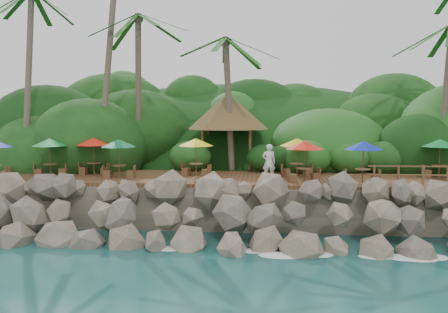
{
  "coord_description": "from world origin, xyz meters",
  "views": [
    {
      "loc": [
        2.1,
        -18.12,
        5.78
      ],
      "look_at": [
        0.0,
        6.0,
        3.4
      ],
      "focal_mm": 36.93,
      "sensor_mm": 36.0,
      "label": 1
    }
  ],
  "objects": [
    {
      "name": "ground",
      "position": [
        0.0,
        0.0,
        0.0
      ],
      "size": [
        140.0,
        140.0,
        0.0
      ],
      "primitive_type": "plane",
      "color": "#19514F",
      "rests_on": "ground"
    },
    {
      "name": "land_base",
      "position": [
        0.0,
        16.0,
        1.05
      ],
      "size": [
        32.0,
        25.2,
        2.1
      ],
      "primitive_type": "cube",
      "color": "gray",
      "rests_on": "ground"
    },
    {
      "name": "jungle_hill",
      "position": [
        0.0,
        23.5,
        0.0
      ],
      "size": [
        44.8,
        28.0,
        15.4
      ],
      "primitive_type": "ellipsoid",
      "color": "#143811",
      "rests_on": "ground"
    },
    {
      "name": "seawall",
      "position": [
        0.0,
        2.0,
        1.15
      ],
      "size": [
        29.0,
        4.0,
        2.3
      ],
      "primitive_type": null,
      "color": "gray",
      "rests_on": "ground"
    },
    {
      "name": "terrace",
      "position": [
        0.0,
        6.0,
        2.2
      ],
      "size": [
        26.0,
        5.0,
        0.2
      ],
      "primitive_type": "cube",
      "color": "brown",
      "rests_on": "land_base"
    },
    {
      "name": "jungle_foliage",
      "position": [
        0.0,
        15.0,
        0.0
      ],
      "size": [
        44.0,
        16.0,
        12.0
      ],
      "primitive_type": null,
      "color": "#143811",
      "rests_on": "ground"
    },
    {
      "name": "foam_line",
      "position": [
        0.0,
        0.3,
        0.03
      ],
      "size": [
        25.2,
        0.8,
        0.06
      ],
      "color": "white",
      "rests_on": "ground"
    },
    {
      "name": "palapa",
      "position": [
        -0.11,
        10.06,
        5.79
      ],
      "size": [
        4.94,
        4.94,
        4.6
      ],
      "color": "brown",
      "rests_on": "ground"
    },
    {
      "name": "dining_clusters",
      "position": [
        0.27,
        5.45,
        3.99
      ],
      "size": [
        25.48,
        4.2,
        2.04
      ],
      "color": "brown",
      "rests_on": "terrace"
    },
    {
      "name": "railing",
      "position": [
        10.53,
        3.65,
        2.91
      ],
      "size": [
        7.2,
        0.1,
        1.0
      ],
      "color": "brown",
      "rests_on": "terrace"
    },
    {
      "name": "waiter",
      "position": [
        2.36,
        5.05,
        3.22
      ],
      "size": [
        0.69,
        0.48,
        1.84
      ],
      "primitive_type": "imported",
      "rotation": [
        0.0,
        0.0,
        3.19
      ],
      "color": "silver",
      "rests_on": "terrace"
    }
  ]
}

